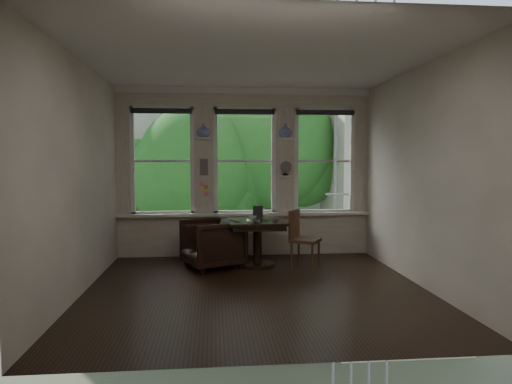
{
  "coord_description": "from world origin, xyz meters",
  "views": [
    {
      "loc": [
        -0.56,
        -5.93,
        1.72
      ],
      "look_at": [
        0.08,
        0.9,
        1.24
      ],
      "focal_mm": 32.0,
      "sensor_mm": 36.0,
      "label": 1
    }
  ],
  "objects": [
    {
      "name": "wall_back",
      "position": [
        0.0,
        2.25,
        1.5
      ],
      "size": [
        4.5,
        0.0,
        4.5
      ],
      "primitive_type": "plane",
      "rotation": [
        1.57,
        0.0,
        0.0
      ],
      "color": "silver",
      "rests_on": "ground"
    },
    {
      "name": "shelf_right",
      "position": [
        0.72,
        2.15,
        2.1
      ],
      "size": [
        0.26,
        0.16,
        0.03
      ],
      "primitive_type": "cube",
      "color": "white",
      "rests_on": "ground"
    },
    {
      "name": "laptop",
      "position": [
        0.27,
        1.24,
        0.76
      ],
      "size": [
        0.41,
        0.32,
        0.03
      ],
      "primitive_type": "imported",
      "rotation": [
        0.0,
        0.0,
        -0.27
      ],
      "color": "black",
      "rests_on": "table"
    },
    {
      "name": "ground",
      "position": [
        0.0,
        0.0,
        0.0
      ],
      "size": [
        4.5,
        4.5,
        0.0
      ],
      "primitive_type": "plane",
      "color": "black",
      "rests_on": "ground"
    },
    {
      "name": "tablet",
      "position": [
        0.16,
        1.47,
        0.86
      ],
      "size": [
        0.17,
        0.09,
        0.22
      ],
      "primitive_type": "cube",
      "rotation": [
        -0.26,
        0.0,
        -0.09
      ],
      "color": "black",
      "rests_on": "table"
    },
    {
      "name": "shelf_left",
      "position": [
        -0.72,
        2.15,
        2.1
      ],
      "size": [
        0.26,
        0.16,
        0.03
      ],
      "primitive_type": "cube",
      "color": "white",
      "rests_on": "ground"
    },
    {
      "name": "armchair_left",
      "position": [
        -0.58,
        1.29,
        0.39
      ],
      "size": [
        1.12,
        1.11,
        0.78
      ],
      "primitive_type": "imported",
      "rotation": [
        0.0,
        0.0,
        -1.17
      ],
      "color": "black",
      "rests_on": "ground"
    },
    {
      "name": "vase_left",
      "position": [
        -0.72,
        2.15,
        2.24
      ],
      "size": [
        0.24,
        0.24,
        0.25
      ],
      "primitive_type": "imported",
      "color": "silver",
      "rests_on": "shelf_left"
    },
    {
      "name": "intercom",
      "position": [
        -0.72,
        2.18,
        1.6
      ],
      "size": [
        0.14,
        0.06,
        0.28
      ],
      "primitive_type": "cube",
      "color": "#59544F",
      "rests_on": "ground"
    },
    {
      "name": "side_chair_right",
      "position": [
        0.89,
        1.11,
        0.46
      ],
      "size": [
        0.57,
        0.57,
        0.92
      ],
      "primitive_type": null,
      "rotation": [
        0.0,
        0.0,
        1.05
      ],
      "color": "#442F18",
      "rests_on": "ground"
    },
    {
      "name": "papers",
      "position": [
        0.07,
        1.31,
        0.75
      ],
      "size": [
        0.26,
        0.33,
        0.0
      ],
      "primitive_type": "cube",
      "rotation": [
        0.0,
        0.0,
        -0.15
      ],
      "color": "silver",
      "rests_on": "table"
    },
    {
      "name": "desk_fan",
      "position": [
        0.72,
        2.13,
        1.53
      ],
      "size": [
        0.2,
        0.2,
        0.24
      ],
      "primitive_type": null,
      "color": "#59544F",
      "rests_on": "ground"
    },
    {
      "name": "mug",
      "position": [
        0.04,
        1.06,
        0.8
      ],
      "size": [
        0.14,
        0.14,
        0.1
      ],
      "primitive_type": "imported",
      "rotation": [
        0.0,
        0.0,
        0.33
      ],
      "color": "white",
      "rests_on": "table"
    },
    {
      "name": "sticky_notes",
      "position": [
        -0.72,
        2.19,
        1.25
      ],
      "size": [
        0.16,
        0.01,
        0.24
      ],
      "primitive_type": null,
      "color": "pink",
      "rests_on": "ground"
    },
    {
      "name": "window_center",
      "position": [
        0.0,
        2.25,
        1.7
      ],
      "size": [
        1.1,
        0.12,
        1.9
      ],
      "primitive_type": null,
      "color": "white",
      "rests_on": "ground"
    },
    {
      "name": "cushion_red",
      "position": [
        -0.58,
        1.29,
        0.45
      ],
      "size": [
        0.45,
        0.45,
        0.06
      ],
      "primitive_type": "cube",
      "color": "maroon",
      "rests_on": "armchair_left"
    },
    {
      "name": "window_right",
      "position": [
        1.45,
        2.25,
        1.7
      ],
      "size": [
        1.1,
        0.12,
        1.9
      ],
      "primitive_type": null,
      "color": "white",
      "rests_on": "ground"
    },
    {
      "name": "table",
      "position": [
        0.14,
        1.31,
        0.38
      ],
      "size": [
        0.9,
        0.9,
        0.75
      ],
      "primitive_type": null,
      "color": "black",
      "rests_on": "ground"
    },
    {
      "name": "wall_left",
      "position": [
        -2.25,
        0.0,
        1.5
      ],
      "size": [
        0.0,
        4.5,
        4.5
      ],
      "primitive_type": "plane",
      "rotation": [
        1.57,
        0.0,
        1.57
      ],
      "color": "silver",
      "rests_on": "ground"
    },
    {
      "name": "vase_right",
      "position": [
        0.72,
        2.15,
        2.24
      ],
      "size": [
        0.24,
        0.24,
        0.25
      ],
      "primitive_type": "imported",
      "color": "silver",
      "rests_on": "shelf_right"
    },
    {
      "name": "wall_front",
      "position": [
        0.0,
        -2.25,
        1.5
      ],
      "size": [
        4.5,
        0.0,
        4.5
      ],
      "primitive_type": "plane",
      "rotation": [
        -1.57,
        0.0,
        0.0
      ],
      "color": "silver",
      "rests_on": "ground"
    },
    {
      "name": "wall_right",
      "position": [
        2.25,
        0.0,
        1.5
      ],
      "size": [
        0.0,
        4.5,
        4.5
      ],
      "primitive_type": "plane",
      "rotation": [
        1.57,
        0.0,
        -1.57
      ],
      "color": "silver",
      "rests_on": "ground"
    },
    {
      "name": "window_left",
      "position": [
        -1.45,
        2.25,
        1.7
      ],
      "size": [
        1.1,
        0.12,
        1.9
      ],
      "primitive_type": null,
      "color": "white",
      "rests_on": "ground"
    },
    {
      "name": "ceiling",
      "position": [
        0.0,
        0.0,
        3.0
      ],
      "size": [
        4.5,
        4.5,
        0.0
      ],
      "primitive_type": "plane",
      "rotation": [
        3.14,
        0.0,
        0.0
      ],
      "color": "silver",
      "rests_on": "ground"
    },
    {
      "name": "drinking_glass",
      "position": [
        0.08,
        1.06,
        0.8
      ],
      "size": [
        0.13,
        0.13,
        0.1
      ],
      "primitive_type": "imported",
      "rotation": [
        0.0,
        0.0,
        0.02
      ],
      "color": "white",
      "rests_on": "table"
    }
  ]
}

